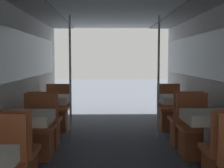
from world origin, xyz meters
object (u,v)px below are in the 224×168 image
Objects in this scene: chair_left_far_2 at (57,116)px; dining_table_right_1 at (209,122)px; chair_left_near_2 at (46,129)px; support_pole_left_2 at (70,77)px; chair_left_far_1 at (38,138)px; support_pole_right_2 at (158,77)px; chair_right_far_1 at (195,138)px; dining_table_right_2 at (177,103)px; chair_right_near_2 at (185,129)px; chair_left_near_1 at (15,166)px; chair_right_far_2 at (170,116)px; dining_table_left_1 at (27,123)px; dining_table_left_2 at (52,103)px.

chair_left_far_2 is 1.21× the size of dining_table_right_1.
chair_left_near_2 is 0.42× the size of support_pole_left_2.
support_pole_right_2 is at bearing -148.92° from chair_left_far_1.
dining_table_right_1 is 0.83× the size of chair_right_far_1.
chair_right_near_2 reaches higher than dining_table_right_2.
dining_table_right_2 is at bearing 14.36° from chair_left_near_2.
support_pole_left_2 reaches higher than chair_left_far_2.
chair_right_far_1 is (2.24, 0.00, 0.00)m from chair_left_far_1.
chair_right_near_2 is 1.04m from support_pole_right_2.
chair_left_near_1 is 3.08m from support_pole_right_2.
dining_table_right_1 is at bearing -27.12° from chair_left_near_2.
support_pole_left_2 is 1.56m from support_pole_right_2.
chair_left_near_1 is at bearing -165.64° from dining_table_right_1.
chair_right_far_1 is 1.44m from support_pole_right_2.
support_pole_right_2 reaches higher than chair_left_far_2.
chair_right_near_2 is (0.00, 0.57, 0.00)m from chair_right_far_1.
chair_right_near_2 is at bearing 0.00° from chair_left_near_2.
chair_left_near_2 is 2.24m from chair_right_near_2.
chair_right_near_2 is 1.00× the size of chair_right_far_2.
chair_right_far_2 is at bearing -142.47° from chair_left_far_1.
chair_right_near_2 is (1.90, -0.57, -0.80)m from support_pole_left_2.
support_pole_right_2 is (1.90, 1.15, 0.80)m from chair_left_far_1.
support_pole_left_2 is at bearing 180.00° from support_pole_right_2.
dining_table_right_2 is at bearing 90.00° from dining_table_right_1.
dining_table_left_1 is 0.83× the size of chair_right_far_2.
chair_right_near_2 and chair_right_far_2 have the same top height.
chair_left_near_1 is at bearing -134.32° from dining_table_right_2.
dining_table_left_2 is 2.34m from chair_right_near_2.
chair_right_far_1 is 1.00× the size of chair_right_far_2.
dining_table_left_1 is 0.35× the size of support_pole_right_2.
chair_right_far_1 is (2.24, -0.57, 0.00)m from chair_left_near_2.
support_pole_right_2 reaches higher than dining_table_right_1.
chair_left_far_2 and chair_right_near_2 have the same top height.
chair_left_near_2 is (0.00, 0.57, 0.00)m from chair_left_far_1.
chair_right_near_2 is at bearing -165.63° from chair_left_far_1.
chair_left_far_2 is 2.82m from chair_right_far_1.
chair_right_near_2 reaches higher than dining_table_left_1.
chair_right_far_2 is (2.24, 2.86, 0.00)m from chair_left_near_1.
support_pole_left_2 is (0.34, 1.15, 0.80)m from chair_left_far_1.
dining_table_left_1 is at bearing 180.00° from dining_table_right_1.
chair_right_far_1 is 1.20m from dining_table_right_2.
support_pole_right_2 is (-0.34, -0.57, 0.80)m from chair_right_far_2.
dining_table_left_1 is at bearing 90.00° from chair_left_far_1.
chair_right_near_2 is at bearing 27.12° from dining_table_left_1.
dining_table_right_2 is at bearing 165.64° from chair_left_far_2.
support_pole_right_2 is at bearing -73.64° from chair_right_far_1.
support_pole_right_2 is at bearing -180.00° from dining_table_right_2.
dining_table_left_1 is at bearing -137.88° from support_pole_right_2.
chair_right_far_2 is 1.04m from support_pole_right_2.
chair_left_far_1 is 1.00× the size of chair_left_near_2.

